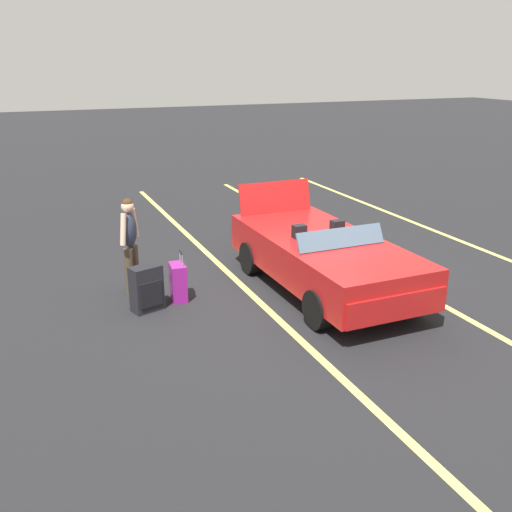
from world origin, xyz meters
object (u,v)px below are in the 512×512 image
object	(u,v)px
suitcase_medium_bright	(178,282)
traveler_person	(130,241)
suitcase_large_black	(147,289)
convertible_car	(329,261)

from	to	relation	value
suitcase_medium_bright	traveler_person	distance (m)	1.07
suitcase_medium_bright	suitcase_large_black	bearing A→B (deg)	27.21
suitcase_large_black	traveler_person	size ratio (longest dim) A/B	0.45
convertible_car	traveler_person	bearing A→B (deg)	-114.67
suitcase_large_black	suitcase_medium_bright	size ratio (longest dim) A/B	0.90
convertible_car	traveler_person	world-z (taller)	traveler_person
convertible_car	suitcase_large_black	xyz separation A→B (m)	(-0.54, -2.98, -0.22)
convertible_car	suitcase_large_black	distance (m)	3.03
traveler_person	convertible_car	bearing A→B (deg)	13.25
suitcase_medium_bright	convertible_car	bearing A→B (deg)	168.20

